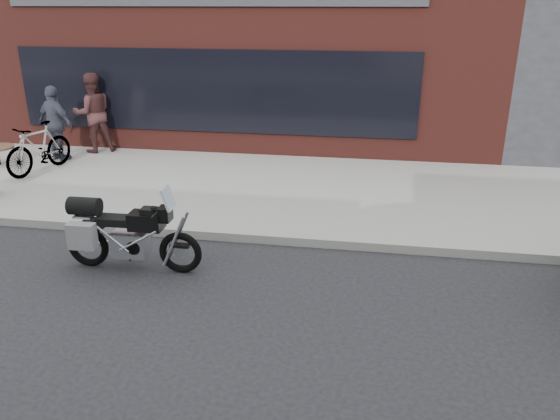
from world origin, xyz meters
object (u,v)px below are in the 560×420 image
bicycle_rear (39,148)px  motorcycle (123,234)px  cafe_patron_right (56,123)px  cafe_patron_left (93,113)px

bicycle_rear → motorcycle: bearing=-31.6°
cafe_patron_right → cafe_patron_left: bearing=-100.6°
motorcycle → bicycle_rear: (-3.79, 3.94, 0.13)m
cafe_patron_left → motorcycle: bearing=83.8°
motorcycle → bicycle_rear: motorcycle is taller
bicycle_rear → cafe_patron_right: cafe_patron_right is taller
motorcycle → cafe_patron_right: size_ratio=1.17×
cafe_patron_left → cafe_patron_right: bearing=23.1°
bicycle_rear → cafe_patron_right: size_ratio=1.03×
motorcycle → cafe_patron_right: (-3.90, 4.93, 0.47)m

